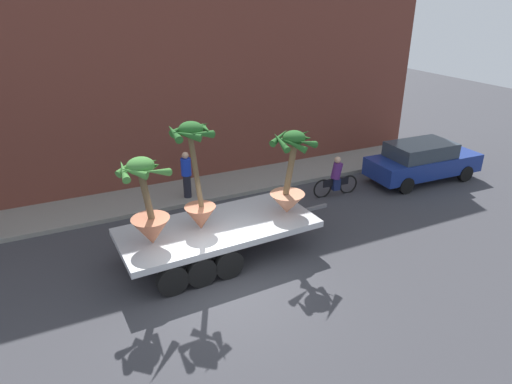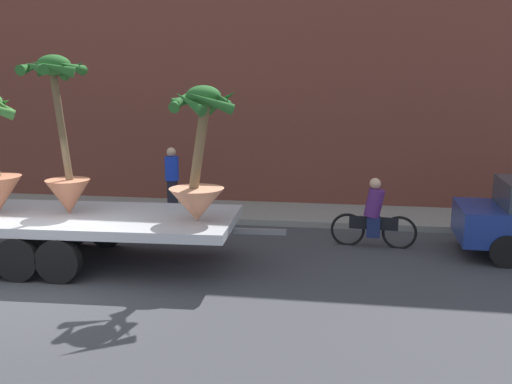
{
  "view_description": "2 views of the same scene",
  "coord_description": "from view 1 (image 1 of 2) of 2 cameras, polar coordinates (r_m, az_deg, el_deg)",
  "views": [
    {
      "loc": [
        -3.46,
        -8.89,
        6.94
      ],
      "look_at": [
        1.74,
        1.95,
        1.57
      ],
      "focal_mm": 31.55,
      "sensor_mm": 36.0,
      "label": 1
    },
    {
      "loc": [
        5.2,
        -8.45,
        3.5
      ],
      "look_at": [
        3.5,
        2.02,
        1.44
      ],
      "focal_mm": 39.57,
      "sensor_mm": 36.0,
      "label": 2
    }
  ],
  "objects": [
    {
      "name": "pedestrian_near_gate",
      "position": [
        16.11,
        -8.81,
        2.28
      ],
      "size": [
        0.36,
        0.36,
        1.71
      ],
      "color": "black",
      "rests_on": "sidewalk"
    },
    {
      "name": "cyclist",
      "position": [
        16.79,
        10.13,
        1.71
      ],
      "size": [
        1.84,
        0.37,
        1.54
      ],
      "color": "black",
      "rests_on": "ground"
    },
    {
      "name": "flatbed_trailer",
      "position": [
        12.67,
        -5.82,
        -5.28
      ],
      "size": [
        6.54,
        2.69,
        0.98
      ],
      "color": "#B7BABF",
      "rests_on": "ground"
    },
    {
      "name": "building_facade",
      "position": [
        17.32,
        -14.09,
        13.16
      ],
      "size": [
        24.0,
        1.2,
        7.75
      ],
      "primitive_type": "cube",
      "color": "brown",
      "rests_on": "ground"
    },
    {
      "name": "potted_palm_front",
      "position": [
        11.88,
        -7.53,
        1.06
      ],
      "size": [
        1.21,
        1.25,
        3.04
      ],
      "color": "#B26647",
      "rests_on": "flatbed_trailer"
    },
    {
      "name": "sidewalk",
      "position": [
        16.85,
        -11.54,
        -0.51
      ],
      "size": [
        24.0,
        2.2,
        0.15
      ],
      "primitive_type": "cube",
      "color": "gray",
      "rests_on": "ground"
    },
    {
      "name": "potted_palm_rear",
      "position": [
        12.91,
        4.26,
        1.48
      ],
      "size": [
        1.34,
        1.39,
        2.48
      ],
      "color": "tan",
      "rests_on": "flatbed_trailer"
    },
    {
      "name": "ground_plane",
      "position": [
        11.8,
        -3.62,
        -12.03
      ],
      "size": [
        60.0,
        60.0,
        0.0
      ],
      "primitive_type": "plane",
      "color": "#38383D"
    },
    {
      "name": "parked_car",
      "position": [
        19.02,
        20.33,
        3.76
      ],
      "size": [
        4.64,
        1.95,
        1.58
      ],
      "color": "navy",
      "rests_on": "ground"
    },
    {
      "name": "potted_palm_middle",
      "position": [
        11.54,
        -13.54,
        -2.17
      ],
      "size": [
        1.35,
        1.39,
        2.38
      ],
      "color": "#B26647",
      "rests_on": "flatbed_trailer"
    }
  ]
}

